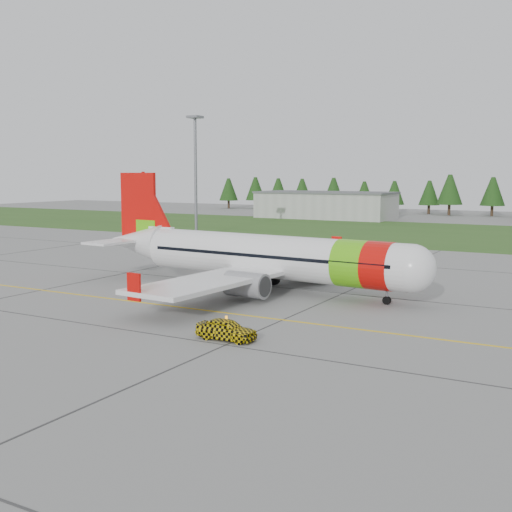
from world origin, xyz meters
The scene contains 9 objects.
ground centered at (0.00, 0.00, 0.00)m, with size 320.00×320.00×0.00m, color gray.
aircraft centered at (2.87, 18.24, 3.12)m, with size 35.68×32.96×10.81m.
follow_me_car centered at (9.36, 1.17, 2.05)m, with size 1.65×1.40×4.10m, color yellow.
service_van centered at (-13.20, 48.48, 2.40)m, with size 1.68×1.58×4.80m, color silver.
grass_strip centered at (0.00, 82.00, 0.01)m, with size 320.00×50.00×0.03m, color #30561E.
taxi_guideline centered at (0.00, 8.00, 0.01)m, with size 120.00×0.25×0.02m, color gold.
hangar_west centered at (-30.00, 110.00, 3.00)m, with size 32.00×14.00×6.00m, color #A8A8A3.
floodlight_mast centered at (-32.00, 58.00, 10.00)m, with size 0.50×0.50×20.00m, color slate.
treeline centered at (0.00, 138.00, 5.00)m, with size 160.00×8.00×10.00m, color #1C3F14, non-canonical shape.
Camera 1 is at (30.81, -33.32, 10.72)m, focal length 45.00 mm.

